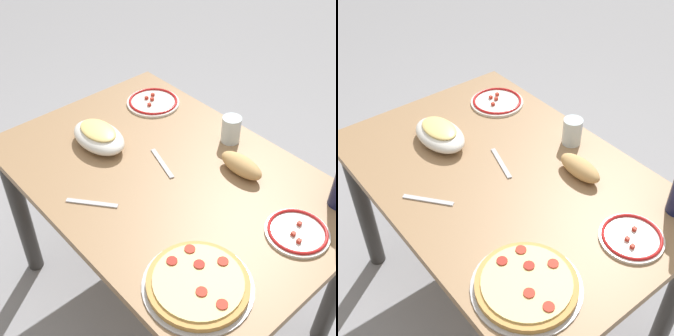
# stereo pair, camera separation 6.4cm
# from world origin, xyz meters

# --- Properties ---
(ground_plane) EXTENTS (8.00, 8.00, 0.00)m
(ground_plane) POSITION_xyz_m (0.00, 0.00, 0.00)
(ground_plane) COLOR gray
(ground_plane) RESTS_ON ground
(dining_table) EXTENTS (1.22, 0.82, 0.73)m
(dining_table) POSITION_xyz_m (0.00, 0.00, 0.60)
(dining_table) COLOR #93704C
(dining_table) RESTS_ON ground
(pepperoni_pizza) EXTENTS (0.30, 0.30, 0.03)m
(pepperoni_pizza) POSITION_xyz_m (0.39, -0.24, 0.74)
(pepperoni_pizza) COLOR #B7B7BC
(pepperoni_pizza) RESTS_ON dining_table
(baked_pasta_dish) EXTENTS (0.24, 0.15, 0.08)m
(baked_pasta_dish) POSITION_xyz_m (-0.29, -0.08, 0.77)
(baked_pasta_dish) COLOR white
(baked_pasta_dish) RESTS_ON dining_table
(water_glass) EXTENTS (0.07, 0.07, 0.10)m
(water_glass) POSITION_xyz_m (0.01, 0.30, 0.78)
(water_glass) COLOR silver
(water_glass) RESTS_ON dining_table
(side_plate_near) EXTENTS (0.19, 0.19, 0.02)m
(side_plate_near) POSITION_xyz_m (0.46, 0.11, 0.74)
(side_plate_near) COLOR white
(side_plate_near) RESTS_ON dining_table
(side_plate_far) EXTENTS (0.22, 0.22, 0.02)m
(side_plate_far) POSITION_xyz_m (-0.38, 0.25, 0.74)
(side_plate_far) COLOR white
(side_plate_far) RESTS_ON dining_table
(bread_loaf) EXTENTS (0.17, 0.07, 0.06)m
(bread_loaf) POSITION_xyz_m (0.16, 0.19, 0.76)
(bread_loaf) COLOR tan
(bread_loaf) RESTS_ON dining_table
(fork_left) EXTENTS (0.14, 0.12, 0.00)m
(fork_left) POSITION_xyz_m (-0.06, -0.27, 0.73)
(fork_left) COLOR #B7B7BC
(fork_left) RESTS_ON dining_table
(fork_right) EXTENTS (0.17, 0.07, 0.00)m
(fork_right) POSITION_xyz_m (-0.06, 0.02, 0.73)
(fork_right) COLOR #B7B7BC
(fork_right) RESTS_ON dining_table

